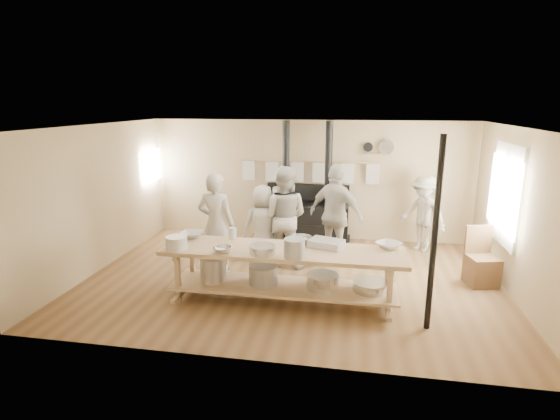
% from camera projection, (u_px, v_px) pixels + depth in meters
% --- Properties ---
extents(ground, '(7.00, 7.00, 0.00)m').
position_uv_depth(ground, '(292.00, 279.00, 7.54)').
color(ground, brown).
rests_on(ground, ground).
extents(room_shell, '(7.00, 7.00, 7.00)m').
position_uv_depth(room_shell, '(292.00, 187.00, 7.15)').
color(room_shell, tan).
rests_on(room_shell, ground).
extents(window_right, '(0.09, 1.50, 1.65)m').
position_uv_depth(window_right, '(506.00, 194.00, 7.17)').
color(window_right, beige).
rests_on(window_right, ground).
extents(left_opening, '(0.00, 0.90, 0.90)m').
position_uv_depth(left_opening, '(151.00, 166.00, 9.65)').
color(left_opening, white).
rests_on(left_opening, ground).
extents(stove, '(1.90, 0.75, 2.60)m').
position_uv_depth(stove, '(306.00, 218.00, 9.44)').
color(stove, black).
rests_on(stove, ground).
extents(towel_rail, '(3.00, 0.04, 0.47)m').
position_uv_depth(towel_rail, '(308.00, 169.00, 9.46)').
color(towel_rail, '#9F7D5B').
rests_on(towel_rail, ground).
extents(back_wall_shelf, '(0.63, 0.14, 0.32)m').
position_uv_depth(back_wall_shelf, '(378.00, 150.00, 9.14)').
color(back_wall_shelf, '#9F7D5B').
rests_on(back_wall_shelf, ground).
extents(prep_table, '(3.60, 0.90, 0.85)m').
position_uv_depth(prep_table, '(282.00, 270.00, 6.56)').
color(prep_table, '#9F7D5B').
rests_on(prep_table, ground).
extents(support_post, '(0.08, 0.08, 2.60)m').
position_uv_depth(support_post, '(435.00, 236.00, 5.59)').
color(support_post, black).
rests_on(support_post, ground).
extents(cook_far_left, '(0.70, 0.49, 1.82)m').
position_uv_depth(cook_far_left, '(216.00, 224.00, 7.58)').
color(cook_far_left, beige).
rests_on(cook_far_left, ground).
extents(cook_left, '(0.97, 0.79, 1.87)m').
position_uv_depth(cook_left, '(284.00, 217.00, 7.99)').
color(cook_left, beige).
rests_on(cook_left, ground).
extents(cook_center, '(0.86, 0.71, 1.51)m').
position_uv_depth(cook_center, '(263.00, 225.00, 8.07)').
color(cook_center, beige).
rests_on(cook_center, ground).
extents(cook_right, '(1.20, 0.94, 1.90)m').
position_uv_depth(cook_right, '(336.00, 215.00, 8.02)').
color(cook_right, beige).
rests_on(cook_right, ground).
extents(cook_by_window, '(1.15, 1.10, 1.56)m').
position_uv_depth(cook_by_window, '(423.00, 213.00, 8.81)').
color(cook_by_window, beige).
rests_on(cook_by_window, ground).
extents(chair, '(0.55, 0.55, 0.97)m').
position_uv_depth(chair, '(481.00, 268.00, 7.27)').
color(chair, '#503720').
rests_on(chair, ground).
extents(bowl_white_a, '(0.38, 0.38, 0.09)m').
position_uv_depth(bowl_white_a, '(192.00, 234.00, 7.04)').
color(bowl_white_a, white).
rests_on(bowl_white_a, prep_table).
extents(bowl_steel_a, '(0.38, 0.38, 0.08)m').
position_uv_depth(bowl_steel_a, '(222.00, 250.00, 6.32)').
color(bowl_steel_a, silver).
rests_on(bowl_steel_a, prep_table).
extents(bowl_white_b, '(0.49, 0.49, 0.09)m').
position_uv_depth(bowl_white_b, '(389.00, 245.00, 6.52)').
color(bowl_white_b, white).
rests_on(bowl_white_b, prep_table).
extents(bowl_steel_b, '(0.45, 0.45, 0.10)m').
position_uv_depth(bowl_steel_b, '(301.00, 240.00, 6.74)').
color(bowl_steel_b, silver).
rests_on(bowl_steel_b, prep_table).
extents(roasting_pan, '(0.58, 0.47, 0.11)m').
position_uv_depth(roasting_pan, '(326.00, 244.00, 6.56)').
color(roasting_pan, '#B2B2B7').
rests_on(roasting_pan, prep_table).
extents(mixing_bowl_large, '(0.50, 0.50, 0.12)m').
position_uv_depth(mixing_bowl_large, '(262.00, 249.00, 6.27)').
color(mixing_bowl_large, silver).
rests_on(mixing_bowl_large, prep_table).
extents(bucket_galv, '(0.30, 0.30, 0.27)m').
position_uv_depth(bucket_galv, '(294.00, 248.00, 6.09)').
color(bucket_galv, gray).
rests_on(bucket_galv, prep_table).
extents(deep_bowl_enamel, '(0.32, 0.32, 0.20)m').
position_uv_depth(deep_bowl_enamel, '(177.00, 243.00, 6.45)').
color(deep_bowl_enamel, white).
rests_on(deep_bowl_enamel, prep_table).
extents(pitcher, '(0.14, 0.14, 0.19)m').
position_uv_depth(pitcher, '(233.00, 234.00, 6.91)').
color(pitcher, white).
rests_on(pitcher, prep_table).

